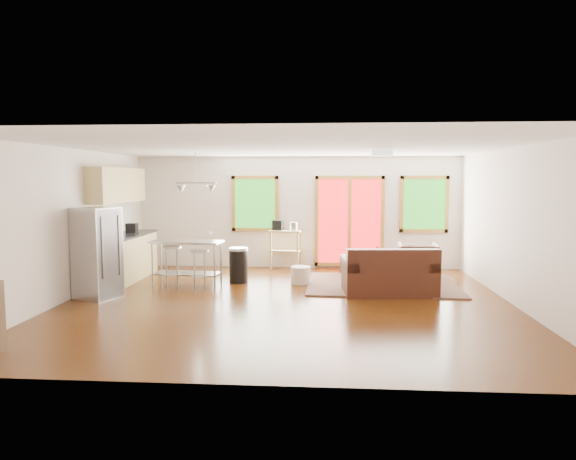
# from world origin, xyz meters

# --- Properties ---
(floor) EXTENTS (7.50, 7.00, 0.02)m
(floor) POSITION_xyz_m (0.00, 0.00, -0.01)
(floor) COLOR #321705
(floor) RESTS_ON ground
(ceiling) EXTENTS (7.50, 7.00, 0.02)m
(ceiling) POSITION_xyz_m (0.00, 0.00, 2.61)
(ceiling) COLOR white
(ceiling) RESTS_ON ground
(back_wall) EXTENTS (7.50, 0.02, 2.60)m
(back_wall) POSITION_xyz_m (0.00, 3.51, 1.30)
(back_wall) COLOR silver
(back_wall) RESTS_ON ground
(left_wall) EXTENTS (0.02, 7.00, 2.60)m
(left_wall) POSITION_xyz_m (-3.76, 0.00, 1.30)
(left_wall) COLOR silver
(left_wall) RESTS_ON ground
(right_wall) EXTENTS (0.02, 7.00, 2.60)m
(right_wall) POSITION_xyz_m (3.76, 0.00, 1.30)
(right_wall) COLOR silver
(right_wall) RESTS_ON ground
(front_wall) EXTENTS (7.50, 0.02, 2.60)m
(front_wall) POSITION_xyz_m (0.00, -3.51, 1.30)
(front_wall) COLOR silver
(front_wall) RESTS_ON ground
(window_left) EXTENTS (1.10, 0.05, 1.30)m
(window_left) POSITION_xyz_m (-1.00, 3.46, 1.50)
(window_left) COLOR #1B5615
(window_left) RESTS_ON back_wall
(french_doors) EXTENTS (1.60, 0.05, 2.10)m
(french_doors) POSITION_xyz_m (1.20, 3.46, 1.10)
(french_doors) COLOR #B21314
(french_doors) RESTS_ON back_wall
(window_right) EXTENTS (1.10, 0.05, 1.30)m
(window_right) POSITION_xyz_m (2.90, 3.46, 1.50)
(window_right) COLOR #1B5615
(window_right) RESTS_ON back_wall
(rug) EXTENTS (2.93, 2.29, 0.03)m
(rug) POSITION_xyz_m (1.76, 1.54, 0.01)
(rug) COLOR #465136
(rug) RESTS_ON floor
(loveseat) EXTENTS (1.69, 1.05, 0.86)m
(loveseat) POSITION_xyz_m (1.80, 0.77, 0.34)
(loveseat) COLOR black
(loveseat) RESTS_ON floor
(coffee_table) EXTENTS (1.01, 0.65, 0.39)m
(coffee_table) POSITION_xyz_m (1.77, 1.70, 0.33)
(coffee_table) COLOR #32200C
(coffee_table) RESTS_ON floor
(armchair) EXTENTS (0.85, 0.80, 0.81)m
(armchair) POSITION_xyz_m (2.60, 2.44, 0.40)
(armchair) COLOR black
(armchair) RESTS_ON floor
(ottoman) EXTENTS (0.78, 0.78, 0.43)m
(ottoman) POSITION_xyz_m (1.35, 2.49, 0.22)
(ottoman) COLOR black
(ottoman) RESTS_ON floor
(pouf) EXTENTS (0.45, 0.45, 0.34)m
(pouf) POSITION_xyz_m (0.16, 1.60, 0.17)
(pouf) COLOR beige
(pouf) RESTS_ON floor
(vase) EXTENTS (0.23, 0.24, 0.30)m
(vase) POSITION_xyz_m (1.72, 2.05, 0.51)
(vase) COLOR silver
(vase) RESTS_ON coffee_table
(book) EXTENTS (0.21, 0.09, 0.28)m
(book) POSITION_xyz_m (2.14, 1.68, 0.54)
(book) COLOR maroon
(book) RESTS_ON coffee_table
(cabinets) EXTENTS (0.64, 2.24, 2.30)m
(cabinets) POSITION_xyz_m (-3.49, 1.70, 0.93)
(cabinets) COLOR tan
(cabinets) RESTS_ON floor
(refrigerator) EXTENTS (0.82, 0.81, 1.58)m
(refrigerator) POSITION_xyz_m (-3.32, 0.13, 0.79)
(refrigerator) COLOR #B7BABC
(refrigerator) RESTS_ON floor
(island) EXTENTS (1.42, 0.67, 0.87)m
(island) POSITION_xyz_m (-2.06, 1.31, 0.60)
(island) COLOR #B7BABC
(island) RESTS_ON floor
(cup) EXTENTS (0.14, 0.13, 0.11)m
(cup) POSITION_xyz_m (-1.66, 1.55, 1.01)
(cup) COLOR white
(cup) RESTS_ON island
(bar_stool_a) EXTENTS (0.48, 0.48, 0.80)m
(bar_stool_a) POSITION_xyz_m (-2.30, 1.12, 0.59)
(bar_stool_a) COLOR #B7BABC
(bar_stool_a) RESTS_ON floor
(bar_stool_b) EXTENTS (0.41, 0.41, 0.73)m
(bar_stool_b) POSITION_xyz_m (-1.74, 1.03, 0.55)
(bar_stool_b) COLOR #B7BABC
(bar_stool_b) RESTS_ON floor
(trash_can) EXTENTS (0.50, 0.50, 0.71)m
(trash_can) POSITION_xyz_m (-1.09, 1.62, 0.36)
(trash_can) COLOR black
(trash_can) RESTS_ON floor
(kitchen_cart) EXTENTS (0.79, 0.56, 1.12)m
(kitchen_cart) POSITION_xyz_m (-0.29, 3.35, 0.77)
(kitchen_cart) COLOR tan
(kitchen_cart) RESTS_ON floor
(ceiling_flush) EXTENTS (0.35, 0.35, 0.12)m
(ceiling_flush) POSITION_xyz_m (1.60, 0.60, 2.53)
(ceiling_flush) COLOR white
(ceiling_flush) RESTS_ON ceiling
(pendant_light) EXTENTS (0.80, 0.18, 0.79)m
(pendant_light) POSITION_xyz_m (-1.90, 1.50, 1.90)
(pendant_light) COLOR gray
(pendant_light) RESTS_ON ceiling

